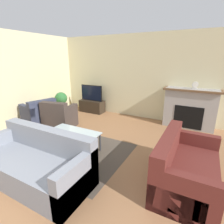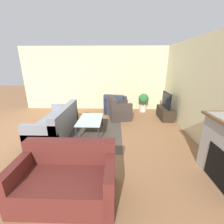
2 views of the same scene
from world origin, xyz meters
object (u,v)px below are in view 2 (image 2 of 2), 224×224
Objects in this scene: couch_sectional at (57,124)px; armchair_by_window at (115,106)px; potted_plant at (143,101)px; coffee_table at (90,120)px; armchair_accent at (119,111)px; tv at (166,100)px; couch_loveseat at (67,179)px.

armchair_by_window is at bearing 138.64° from couch_sectional.
couch_sectional is 3.69m from potted_plant.
coffee_table is 1.47× the size of potted_plant.
couch_sectional is 2.26m from armchair_accent.
couch_sectional and armchair_accent have the same top height.
armchair_by_window is 0.69m from armchair_accent.
armchair_accent is (0.08, -1.75, -0.42)m from tv.
couch_loveseat is 1.91× the size of potted_plant.
potted_plant is (-2.14, 1.94, 0.07)m from coffee_table.
couch_sectional is at bearing -69.38° from tv.
tv reaches higher than armchair_accent.
armchair_accent is at bearing -87.48° from tv.
couch_loveseat reaches higher than coffee_table.
couch_sectional is 1.00m from coffee_table.
tv is at bearing 38.03° from potted_plant.
armchair_by_window is 1.08× the size of armchair_accent.
armchair_accent is 1.14× the size of potted_plant.
tv is 2.02m from armchair_by_window.
armchair_accent is (-1.28, 1.86, 0.01)m from couch_sectional.
couch_sectional is at bearing 62.90° from armchair_by_window.
potted_plant is at bearing 66.36° from couch_loveseat.
couch_sectional is 2.52× the size of potted_plant.
coffee_table is at bearing 95.18° from couch_sectional.
coffee_table is (1.19, -0.87, 0.09)m from armchair_accent.
potted_plant is at bearing -141.97° from tv.
tv reaches higher than armchair_by_window.
couch_sectional and armchair_by_window have the same top height.
potted_plant is (-4.42, 1.93, 0.17)m from couch_loveseat.
armchair_by_window is at bearing -107.80° from tv.
couch_loveseat is (2.19, 1.00, 0.00)m from couch_sectional.
couch_sectional is 1.32× the size of couch_loveseat.
potted_plant is at bearing 137.75° from coffee_table.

